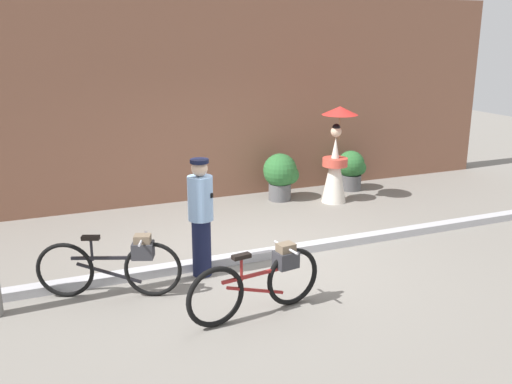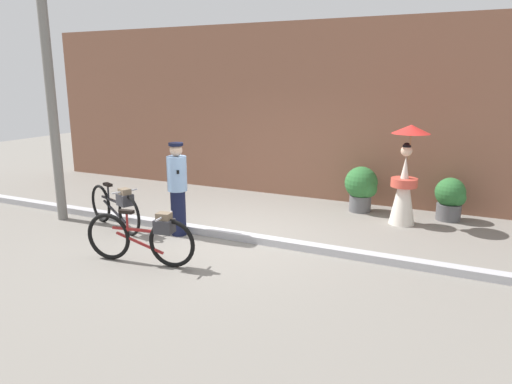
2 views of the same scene
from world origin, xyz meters
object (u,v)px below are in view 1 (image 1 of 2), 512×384
object	(u,v)px
person_officer	(201,215)
potted_plant_by_door	(281,174)
person_with_parasol	(336,157)
bicycle_near_officer	(261,280)
bicycle_far_side	(116,264)
potted_plant_small	(352,169)

from	to	relation	value
person_officer	potted_plant_by_door	distance (m)	3.86
person_officer	person_with_parasol	distance (m)	4.19
bicycle_near_officer	bicycle_far_side	world-z (taller)	bicycle_far_side
bicycle_near_officer	potted_plant_by_door	bearing A→B (deg)	62.24
person_officer	person_with_parasol	bearing A→B (deg)	34.35
bicycle_far_side	person_with_parasol	bearing A→B (deg)	29.17
person_with_parasol	bicycle_far_side	bearing A→B (deg)	-150.83
bicycle_near_officer	person_with_parasol	distance (m)	4.88
bicycle_far_side	person_officer	xyz separation A→B (m)	(1.19, 0.23, 0.43)
bicycle_far_side	potted_plant_small	size ratio (longest dim) A/B	2.05
potted_plant_small	bicycle_far_side	bearing A→B (deg)	-149.12
bicycle_far_side	potted_plant_small	xyz separation A→B (m)	(5.43, 3.25, 0.01)
bicycle_near_officer	person_with_parasol	xyz separation A→B (m)	(3.14, 3.70, 0.47)
potted_plant_small	person_with_parasol	bearing A→B (deg)	-140.18
person_officer	potted_plant_small	xyz separation A→B (m)	(4.24, 3.02, -0.42)
person_with_parasol	potted_plant_by_door	distance (m)	1.12
person_officer	potted_plant_by_door	world-z (taller)	person_officer
bicycle_near_officer	potted_plant_small	bearing A→B (deg)	47.99
bicycle_far_side	potted_plant_small	distance (m)	6.33
bicycle_near_officer	person_with_parasol	size ratio (longest dim) A/B	0.94
bicycle_near_officer	person_with_parasol	world-z (taller)	person_with_parasol
person_officer	person_with_parasol	world-z (taller)	person_with_parasol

